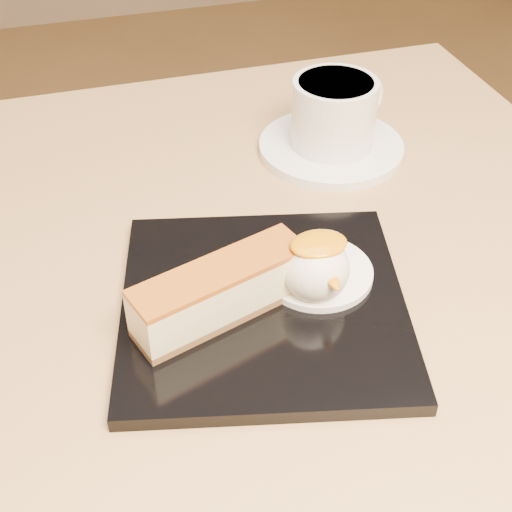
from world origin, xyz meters
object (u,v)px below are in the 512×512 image
object	(u,v)px
cheesecake	(221,291)
ice_cream_scoop	(316,269)
saucer	(331,147)
coffee_cup	(335,111)
table	(231,416)
dessert_plate	(263,305)

from	to	relation	value
cheesecake	ice_cream_scoop	world-z (taller)	ice_cream_scoop
saucer	coffee_cup	distance (m)	0.04
table	cheesecake	distance (m)	0.19
table	cheesecake	bearing A→B (deg)	-111.73
ice_cream_scoop	saucer	world-z (taller)	ice_cream_scoop
dessert_plate	cheesecake	xyz separation A→B (m)	(-0.03, -0.00, 0.03)
dessert_plate	coffee_cup	xyz separation A→B (m)	(0.14, 0.21, 0.04)
ice_cream_scoop	saucer	distance (m)	0.24
dessert_plate	coffee_cup	size ratio (longest dim) A/B	2.00
ice_cream_scoop	coffee_cup	size ratio (longest dim) A/B	0.48
coffee_cup	ice_cream_scoop	bearing A→B (deg)	-138.73
table	coffee_cup	distance (m)	0.32
dessert_plate	coffee_cup	bearing A→B (deg)	56.06
table	dessert_plate	bearing A→B (deg)	-45.50
saucer	dessert_plate	bearing A→B (deg)	-123.67
table	ice_cream_scoop	world-z (taller)	ice_cream_scoop
table	dessert_plate	world-z (taller)	dessert_plate
dessert_plate	cheesecake	size ratio (longest dim) A/B	1.54
table	dessert_plate	size ratio (longest dim) A/B	3.64
ice_cream_scoop	coffee_cup	xyz separation A→B (m)	(0.10, 0.21, 0.01)
saucer	coffee_cup	world-z (taller)	coffee_cup
cheesecake	ice_cream_scoop	xyz separation A→B (m)	(0.07, -0.00, 0.00)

